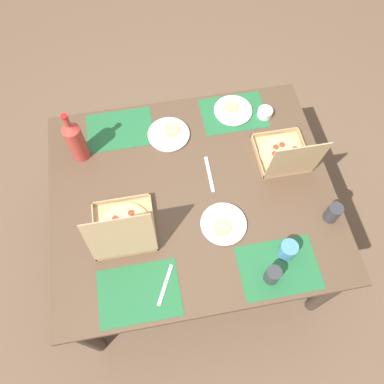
{
  "coord_description": "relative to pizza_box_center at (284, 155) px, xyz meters",
  "views": [
    {
      "loc": [
        0.16,
        0.85,
        2.4
      ],
      "look_at": [
        0.0,
        0.0,
        0.72
      ],
      "focal_mm": 35.4,
      "sensor_mm": 36.0,
      "label": 1
    }
  ],
  "objects": [
    {
      "name": "ground_plane",
      "position": [
        0.5,
        0.1,
        -0.77
      ],
      "size": [
        6.0,
        6.0,
        0.0
      ],
      "primitive_type": "plane",
      "color": "brown"
    },
    {
      "name": "dining_table",
      "position": [
        0.5,
        0.1,
        -0.14
      ],
      "size": [
        1.41,
        1.2,
        0.72
      ],
      "color": "#3F3328",
      "rests_on": "ground_plane"
    },
    {
      "name": "placemat_near_left",
      "position": [
        0.18,
        -0.35,
        -0.05
      ],
      "size": [
        0.36,
        0.26,
        0.0
      ],
      "primitive_type": "cube",
      "color": "#236638",
      "rests_on": "dining_table"
    },
    {
      "name": "placemat_near_right",
      "position": [
        0.82,
        -0.35,
        -0.05
      ],
      "size": [
        0.36,
        0.26,
        0.0
      ],
      "primitive_type": "cube",
      "color": "#236638",
      "rests_on": "dining_table"
    },
    {
      "name": "placemat_far_left",
      "position": [
        0.18,
        0.55,
        -0.05
      ],
      "size": [
        0.36,
        0.26,
        0.0
      ],
      "primitive_type": "cube",
      "color": "#236638",
      "rests_on": "dining_table"
    },
    {
      "name": "placemat_far_right",
      "position": [
        0.82,
        0.55,
        -0.05
      ],
      "size": [
        0.36,
        0.26,
        0.0
      ],
      "primitive_type": "cube",
      "color": "#236638",
      "rests_on": "dining_table"
    },
    {
      "name": "pizza_box_center",
      "position": [
        0.0,
        0.0,
        0.0
      ],
      "size": [
        0.26,
        0.29,
        0.3
      ],
      "color": "tan",
      "rests_on": "dining_table"
    },
    {
      "name": "pizza_box_corner_right",
      "position": [
        0.85,
        0.26,
        0.0
      ],
      "size": [
        0.29,
        0.29,
        0.32
      ],
      "color": "tan",
      "rests_on": "dining_table"
    },
    {
      "name": "plate_far_right",
      "position": [
        0.18,
        -0.36,
        -0.04
      ],
      "size": [
        0.21,
        0.21,
        0.03
      ],
      "color": "white",
      "rests_on": "dining_table"
    },
    {
      "name": "plate_far_left",
      "position": [
        0.38,
        0.31,
        -0.04
      ],
      "size": [
        0.22,
        0.22,
        0.03
      ],
      "color": "white",
      "rests_on": "dining_table"
    },
    {
      "name": "plate_near_left",
      "position": [
        0.56,
        -0.26,
        -0.04
      ],
      "size": [
        0.23,
        0.23,
        0.03
      ],
      "color": "white",
      "rests_on": "dining_table"
    },
    {
      "name": "soda_bottle",
      "position": [
        1.03,
        -0.22,
        0.09
      ],
      "size": [
        0.09,
        0.09,
        0.32
      ],
      "color": "#B2382D",
      "rests_on": "dining_table"
    },
    {
      "name": "cup_spare",
      "position": [
        0.23,
        0.59,
        0.0
      ],
      "size": [
        0.07,
        0.07,
        0.1
      ],
      "primitive_type": "cylinder",
      "color": "#333338",
      "rests_on": "dining_table"
    },
    {
      "name": "cup_clear_left",
      "position": [
        -0.13,
        0.36,
        0.01
      ],
      "size": [
        0.07,
        0.07,
        0.11
      ],
      "primitive_type": "cylinder",
      "color": "#333338",
      "rests_on": "dining_table"
    },
    {
      "name": "cup_clear_right",
      "position": [
        0.13,
        0.5,
        0.0
      ],
      "size": [
        0.08,
        0.08,
        0.09
      ],
      "primitive_type": "cylinder",
      "color": "teal",
      "rests_on": "dining_table"
    },
    {
      "name": "condiment_bowl",
      "position": [
        0.01,
        -0.3,
        -0.03
      ],
      "size": [
        0.08,
        0.08,
        0.04
      ],
      "primitive_type": "cylinder",
      "color": "white",
      "rests_on": "dining_table"
    },
    {
      "name": "fork_by_far_right",
      "position": [
        0.7,
        0.54,
        -0.04
      ],
      "size": [
        0.1,
        0.18,
        0.0
      ],
      "primitive_type": "cube",
      "rotation": [
        0.0,
        0.0,
        4.25
      ],
      "color": "#B7B7BC",
      "rests_on": "dining_table"
    },
    {
      "name": "knife_by_near_left",
      "position": [
        0.39,
        0.02,
        -0.04
      ],
      "size": [
        0.02,
        0.21,
        0.0
      ],
      "primitive_type": "cube",
      "rotation": [
        0.0,
        0.0,
        1.55
      ],
      "color": "#B7B7BC",
      "rests_on": "dining_table"
    }
  ]
}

